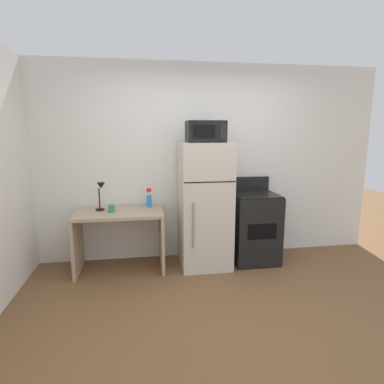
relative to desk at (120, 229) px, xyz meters
name	(u,v)px	position (x,y,z in m)	size (l,w,h in m)	color
ground_plane	(231,321)	(1.07, -1.33, -0.52)	(12.00, 12.00, 0.00)	brown
wall_back_white	(199,163)	(1.07, 0.37, 0.78)	(5.00, 0.10, 2.60)	white
desk	(120,229)	(0.00, 0.00, 0.00)	(1.08, 0.61, 0.75)	tan
desk_lamp	(101,192)	(-0.22, 0.08, 0.47)	(0.14, 0.12, 0.35)	black
coffee_mug	(112,208)	(-0.09, -0.03, 0.28)	(0.08, 0.08, 0.10)	#338C66
spray_bottle	(149,200)	(0.37, 0.17, 0.33)	(0.06, 0.06, 0.25)	#2D8CEA
refrigerator	(205,205)	(1.07, -0.02, 0.28)	(0.63, 0.67, 1.59)	beige
microwave	(205,132)	(1.07, -0.04, 1.20)	(0.46, 0.35, 0.26)	black
oven_range	(254,227)	(1.75, 0.01, -0.05)	(0.59, 0.61, 1.10)	black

